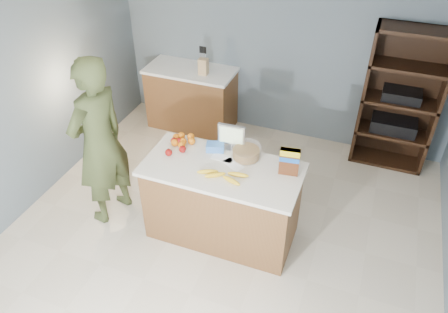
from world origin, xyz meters
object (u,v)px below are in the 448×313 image
(shelving_unit, at_px, (400,101))
(tv, at_px, (232,136))
(person, at_px, (99,143))
(cereal_box, at_px, (290,160))
(counter_peninsula, at_px, (222,204))

(shelving_unit, xyz_separation_m, tv, (-1.58, -1.72, 0.19))
(person, relative_size, tv, 6.75)
(person, bearing_deg, shelving_unit, 139.23)
(shelving_unit, height_order, cereal_box, shelving_unit)
(shelving_unit, distance_m, tv, 2.34)
(shelving_unit, relative_size, tv, 6.38)
(person, height_order, tv, person)
(counter_peninsula, relative_size, shelving_unit, 0.87)
(tv, bearing_deg, cereal_box, -16.50)
(shelving_unit, bearing_deg, person, -142.59)
(tv, relative_size, cereal_box, 1.01)
(counter_peninsula, bearing_deg, tv, 94.37)
(shelving_unit, bearing_deg, counter_peninsula, -127.11)
(cereal_box, bearing_deg, tv, 163.50)
(counter_peninsula, distance_m, tv, 0.72)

